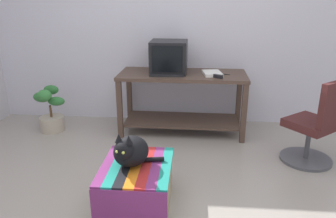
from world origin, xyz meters
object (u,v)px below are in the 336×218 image
Objects in this scene: cat at (130,151)px; office_chair at (316,128)px; book at (212,73)px; potted_plant at (51,112)px; stapler at (218,76)px; keyboard at (167,75)px; ottoman_with_blanket at (137,185)px; tv_monitor at (169,57)px; desk at (182,92)px.

office_chair is (1.70, 0.86, -0.10)m from cat.
book reaches higher than potted_plant.
book is 0.17m from stapler.
ottoman_with_blanket is (-0.12, -1.44, -0.58)m from keyboard.
office_chair is (1.54, -0.59, -0.37)m from keyboard.
tv_monitor is 0.63× the size of ottoman_with_blanket.
potted_plant is at bearing 125.09° from stapler.
potted_plant is at bearing -173.15° from tv_monitor.
office_chair is at bearing -81.04° from stapler.
potted_plant is (-1.47, 0.02, -0.51)m from keyboard.
stapler is at bearing -79.06° from book.
book is at bearing 7.53° from keyboard.
keyboard is at bearing -0.74° from potted_plant.
book is at bearing -72.80° from office_chair.
desk is at bearing -67.18° from office_chair.
ottoman_with_blanket is 1.99m from potted_plant.
tv_monitor is 1.79m from ottoman_with_blanket.
tv_monitor is 0.65m from stapler.
office_chair is at bearing -11.42° from potted_plant.
desk is 2.22× the size of ottoman_with_blanket.
potted_plant is at bearing 177.38° from keyboard.
potted_plant is 0.64× the size of office_chair.
stapler is (0.71, 1.37, 0.59)m from ottoman_with_blanket.
tv_monitor is at bearing 98.65° from cat.
tv_monitor reaches higher than desk.
desk is 2.69× the size of potted_plant.
tv_monitor reaches higher than office_chair.
office_chair is at bearing 41.45° from cat.
cat is (-0.34, -1.59, -0.02)m from desk.
tv_monitor is at bearing 85.36° from ottoman_with_blanket.
cat is at bearing -124.05° from book.
ottoman_with_blanket is at bearing -169.81° from stapler.
book is (0.53, 0.09, 0.01)m from keyboard.
potted_plant is at bearing 132.71° from ottoman_with_blanket.
stapler is (-0.95, 0.52, 0.38)m from office_chair.
ottoman_with_blanket is 1.61× the size of cat.
tv_monitor is 1.69m from cat.
keyboard is at bearing 120.80° from stapler.
tv_monitor is at bearing -65.57° from office_chair.
office_chair reaches higher than ottoman_with_blanket.
office_chair reaches higher than cat.
desk is 13.93× the size of stapler.
ottoman_with_blanket is (-0.30, -1.58, -0.33)m from desk.
desk is 0.46m from tv_monitor.
stapler is at bearing -8.64° from keyboard.
potted_plant is at bearing 172.22° from book.
cat is 3.88× the size of stapler.
keyboard is 1.48m from cat.
book reaches higher than cat.
stapler is (0.58, -0.25, -0.17)m from tv_monitor.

